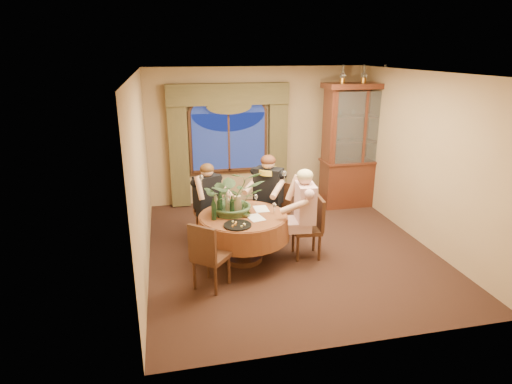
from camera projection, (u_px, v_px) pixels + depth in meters
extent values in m
plane|color=black|center=(289.00, 248.00, 7.07)|extent=(5.00, 5.00, 0.00)
plane|color=#A3845B|center=(257.00, 136.00, 8.94)|extent=(4.50, 0.00, 4.50)
plane|color=#A3845B|center=(421.00, 159.00, 7.08)|extent=(0.00, 5.00, 5.00)
plane|color=white|center=(293.00, 73.00, 6.18)|extent=(5.00, 5.00, 0.00)
cube|color=#484126|center=(179.00, 151.00, 8.58)|extent=(0.38, 0.14, 2.32)
cube|color=#484126|center=(278.00, 146.00, 8.99)|extent=(0.38, 0.14, 2.32)
cylinder|color=maroon|center=(243.00, 238.00, 6.56)|extent=(1.58, 1.58, 0.75)
cube|color=#3E1910|center=(358.00, 146.00, 8.69)|extent=(1.54, 0.60, 2.50)
cube|color=black|center=(307.00, 228.00, 6.64)|extent=(0.46, 0.46, 0.96)
cube|color=black|center=(274.00, 212.00, 7.30)|extent=(0.59, 0.59, 0.96)
cube|color=black|center=(210.00, 213.00, 7.26)|extent=(0.56, 0.56, 0.96)
cube|color=black|center=(211.00, 255.00, 5.78)|extent=(0.59, 0.59, 0.96)
imported|color=#3C5935|center=(233.00, 175.00, 6.36)|extent=(0.91, 1.02, 0.79)
imported|color=#525B2F|center=(245.00, 215.00, 6.38)|extent=(0.16, 0.16, 0.05)
cylinder|color=black|center=(238.00, 225.00, 6.03)|extent=(0.40, 0.40, 0.02)
cylinder|color=black|center=(220.00, 202.00, 6.51)|extent=(0.07, 0.07, 0.33)
cylinder|color=black|center=(219.00, 207.00, 6.31)|extent=(0.07, 0.07, 0.33)
cylinder|color=black|center=(232.00, 207.00, 6.30)|extent=(0.07, 0.07, 0.33)
cylinder|color=tan|center=(228.00, 205.00, 6.36)|extent=(0.07, 0.07, 0.33)
cylinder|color=black|center=(214.00, 209.00, 6.21)|extent=(0.07, 0.07, 0.33)
cylinder|color=tan|center=(216.00, 204.00, 6.42)|extent=(0.07, 0.07, 0.33)
cube|color=white|center=(256.00, 218.00, 6.32)|extent=(0.27, 0.34, 0.00)
cube|color=white|center=(261.00, 209.00, 6.67)|extent=(0.21, 0.30, 0.00)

